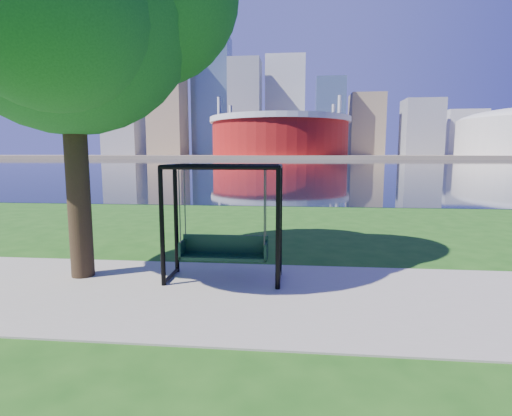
# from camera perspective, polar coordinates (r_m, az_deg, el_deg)

# --- Properties ---
(ground) EXTENTS (900.00, 900.00, 0.00)m
(ground) POSITION_cam_1_polar(r_m,az_deg,el_deg) (7.81, -0.57, -11.22)
(ground) COLOR #1E5114
(ground) RESTS_ON ground
(path) EXTENTS (120.00, 4.00, 0.03)m
(path) POSITION_cam_1_polar(r_m,az_deg,el_deg) (7.33, -1.02, -12.37)
(path) COLOR #9E937F
(path) RESTS_ON ground
(river) EXTENTS (900.00, 180.00, 0.02)m
(river) POSITION_cam_1_polar(r_m,az_deg,el_deg) (109.37, 5.52, 6.31)
(river) COLOR black
(river) RESTS_ON ground
(far_bank) EXTENTS (900.00, 228.00, 2.00)m
(far_bank) POSITION_cam_1_polar(r_m,az_deg,el_deg) (313.34, 5.82, 7.34)
(far_bank) COLOR #937F60
(far_bank) RESTS_ON ground
(stadium) EXTENTS (83.00, 83.00, 32.00)m
(stadium) POSITION_cam_1_polar(r_m,az_deg,el_deg) (242.86, 3.41, 10.41)
(stadium) COLOR maroon
(stadium) RESTS_ON far_bank
(skyline) EXTENTS (392.00, 66.00, 96.50)m
(skyline) POSITION_cam_1_polar(r_m,az_deg,el_deg) (328.47, 5.14, 13.46)
(skyline) COLOR gray
(skyline) RESTS_ON far_bank
(swing) EXTENTS (2.29, 1.00, 2.34)m
(swing) POSITION_cam_1_polar(r_m,az_deg,el_deg) (7.93, -4.63, -2.51)
(swing) COLOR black
(swing) RESTS_ON ground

